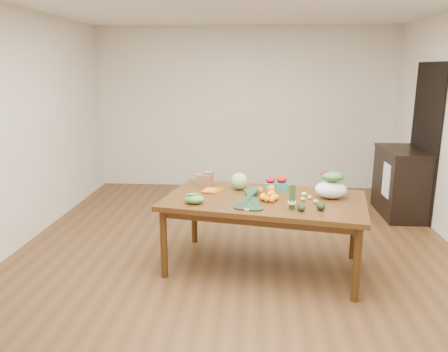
# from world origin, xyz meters

# --- Properties ---
(floor) EXTENTS (6.00, 6.00, 0.00)m
(floor) POSITION_xyz_m (0.00, 0.00, 0.00)
(floor) COLOR brown
(floor) RESTS_ON ground
(room_walls) EXTENTS (5.02, 6.02, 2.70)m
(room_walls) POSITION_xyz_m (0.00, 0.00, 1.35)
(room_walls) COLOR silver
(room_walls) RESTS_ON floor
(dining_table) EXTENTS (2.14, 1.44, 0.75)m
(dining_table) POSITION_xyz_m (0.29, -0.22, 0.38)
(dining_table) COLOR #543013
(dining_table) RESTS_ON floor
(doorway_dark) EXTENTS (0.02, 1.00, 2.10)m
(doorway_dark) POSITION_xyz_m (2.48, 1.60, 1.05)
(doorway_dark) COLOR black
(doorway_dark) RESTS_ON floor
(cabinet) EXTENTS (0.52, 1.02, 0.94)m
(cabinet) POSITION_xyz_m (2.22, 1.62, 0.47)
(cabinet) COLOR black
(cabinet) RESTS_ON floor
(dish_towel) EXTENTS (0.02, 0.28, 0.45)m
(dish_towel) POSITION_xyz_m (1.96, 1.40, 0.55)
(dish_towel) COLOR white
(dish_towel) RESTS_ON cabinet
(paper_bag) EXTENTS (0.24, 0.22, 0.15)m
(paper_bag) POSITION_xyz_m (-0.37, 0.23, 0.83)
(paper_bag) COLOR brown
(paper_bag) RESTS_ON dining_table
(cabbage) EXTENTS (0.18, 0.18, 0.18)m
(cabbage) POSITION_xyz_m (0.03, 0.08, 0.84)
(cabbage) COLOR #8EC16F
(cabbage) RESTS_ON dining_table
(strawberry_basket_a) EXTENTS (0.12, 0.12, 0.10)m
(strawberry_basket_a) POSITION_xyz_m (0.36, 0.14, 0.80)
(strawberry_basket_a) COLOR #B40C1F
(strawberry_basket_a) RESTS_ON dining_table
(strawberry_basket_b) EXTENTS (0.14, 0.14, 0.11)m
(strawberry_basket_b) POSITION_xyz_m (0.48, 0.12, 0.81)
(strawberry_basket_b) COLOR red
(strawberry_basket_b) RESTS_ON dining_table
(orange_a) EXTENTS (0.08, 0.08, 0.08)m
(orange_a) POSITION_xyz_m (0.25, -0.09, 0.79)
(orange_a) COLOR #E15B0D
(orange_a) RESTS_ON dining_table
(orange_b) EXTENTS (0.09, 0.09, 0.09)m
(orange_b) POSITION_xyz_m (0.36, -0.05, 0.80)
(orange_b) COLOR orange
(orange_b) RESTS_ON dining_table
(orange_c) EXTENTS (0.08, 0.08, 0.08)m
(orange_c) POSITION_xyz_m (0.37, -0.19, 0.79)
(orange_c) COLOR orange
(orange_c) RESTS_ON dining_table
(mandarin_cluster) EXTENTS (0.21, 0.21, 0.10)m
(mandarin_cluster) POSITION_xyz_m (0.34, -0.30, 0.80)
(mandarin_cluster) COLOR orange
(mandarin_cluster) RESTS_ON dining_table
(carrots) EXTENTS (0.26, 0.25, 0.03)m
(carrots) POSITION_xyz_m (-0.24, -0.03, 0.76)
(carrots) COLOR orange
(carrots) RESTS_ON dining_table
(snap_pea_bag) EXTENTS (0.19, 0.14, 0.09)m
(snap_pea_bag) POSITION_xyz_m (-0.39, -0.45, 0.79)
(snap_pea_bag) COLOR #449532
(snap_pea_bag) RESTS_ON dining_table
(kale_bunch) EXTENTS (0.39, 0.45, 0.16)m
(kale_bunch) POSITION_xyz_m (0.14, -0.55, 0.83)
(kale_bunch) COLOR black
(kale_bunch) RESTS_ON dining_table
(asparagus_bundle) EXTENTS (0.10, 0.13, 0.26)m
(asparagus_bundle) POSITION_xyz_m (0.54, -0.56, 0.88)
(asparagus_bundle) COLOR #4D7837
(asparagus_bundle) RESTS_ON dining_table
(potato_a) EXTENTS (0.05, 0.05, 0.04)m
(potato_a) POSITION_xyz_m (0.58, -0.25, 0.77)
(potato_a) COLOR tan
(potato_a) RESTS_ON dining_table
(potato_b) EXTENTS (0.05, 0.05, 0.04)m
(potato_b) POSITION_xyz_m (0.67, -0.30, 0.77)
(potato_b) COLOR #D5BF7B
(potato_b) RESTS_ON dining_table
(potato_c) EXTENTS (0.04, 0.04, 0.04)m
(potato_c) POSITION_xyz_m (0.74, -0.23, 0.77)
(potato_c) COLOR tan
(potato_c) RESTS_ON dining_table
(potato_d) EXTENTS (0.06, 0.05, 0.05)m
(potato_d) POSITION_xyz_m (0.69, -0.14, 0.77)
(potato_d) COLOR #D0C378
(potato_d) RESTS_ON dining_table
(potato_e) EXTENTS (0.05, 0.04, 0.04)m
(potato_e) POSITION_xyz_m (0.78, -0.37, 0.77)
(potato_e) COLOR tan
(potato_e) RESTS_ON dining_table
(avocado_a) EXTENTS (0.09, 0.12, 0.07)m
(avocado_a) POSITION_xyz_m (0.62, -0.61, 0.78)
(avocado_a) COLOR black
(avocado_a) RESTS_ON dining_table
(avocado_b) EXTENTS (0.11, 0.13, 0.08)m
(avocado_b) POSITION_xyz_m (0.80, -0.57, 0.79)
(avocado_b) COLOR black
(avocado_b) RESTS_ON dining_table
(salad_bag) EXTENTS (0.36, 0.29, 0.25)m
(salad_bag) POSITION_xyz_m (0.95, -0.17, 0.87)
(salad_bag) COLOR white
(salad_bag) RESTS_ON dining_table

